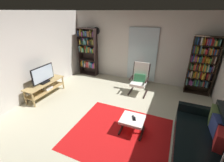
{
  "coord_description": "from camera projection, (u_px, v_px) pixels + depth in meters",
  "views": [
    {
      "loc": [
        1.42,
        -2.89,
        2.58
      ],
      "look_at": [
        -0.12,
        0.66,
        0.82
      ],
      "focal_mm": 24.88,
      "sensor_mm": 36.0,
      "label": 1
    }
  ],
  "objects": [
    {
      "name": "ground_plane",
      "position": [
        106.0,
        121.0,
        4.0
      ],
      "size": [
        7.02,
        7.02,
        0.0
      ],
      "primitive_type": "plane",
      "color": "beige"
    },
    {
      "name": "wall_back",
      "position": [
        138.0,
        48.0,
        5.88
      ],
      "size": [
        5.6,
        0.06,
        2.6
      ],
      "primitive_type": "cube",
      "color": "silver",
      "rests_on": "ground"
    },
    {
      "name": "wall_left",
      "position": [
        20.0,
        60.0,
        4.44
      ],
      "size": [
        0.06,
        6.0,
        2.6
      ],
      "primitive_type": "cube",
      "color": "silver",
      "rests_on": "ground"
    },
    {
      "name": "glass_door_panel",
      "position": [
        142.0,
        55.0,
        5.87
      ],
      "size": [
        1.1,
        0.01,
        2.0
      ],
      "primitive_type": "cube",
      "color": "silver"
    },
    {
      "name": "area_rug",
      "position": [
        119.0,
        133.0,
        3.58
      ],
      "size": [
        2.21,
        1.97,
        0.01
      ],
      "primitive_type": "cube",
      "color": "red",
      "rests_on": "ground"
    },
    {
      "name": "tv_stand",
      "position": [
        46.0,
        87.0,
        5.04
      ],
      "size": [
        0.43,
        1.39,
        0.48
      ],
      "color": "tan",
      "rests_on": "ground"
    },
    {
      "name": "television",
      "position": [
        43.0,
        75.0,
        4.86
      ],
      "size": [
        0.2,
        0.83,
        0.55
      ],
      "color": "black",
      "rests_on": "tv_stand"
    },
    {
      "name": "bookshelf_near_tv",
      "position": [
        88.0,
        50.0,
        6.53
      ],
      "size": [
        0.79,
        0.3,
        1.95
      ],
      "color": "black",
      "rests_on": "ground"
    },
    {
      "name": "bookshelf_near_sofa",
      "position": [
        202.0,
        64.0,
        4.96
      ],
      "size": [
        0.77,
        0.3,
        1.9
      ],
      "color": "black",
      "rests_on": "ground"
    },
    {
      "name": "leather_sofa",
      "position": [
        205.0,
        146.0,
        2.87
      ],
      "size": [
        0.92,
        1.96,
        0.82
      ],
      "color": "black",
      "rests_on": "ground"
    },
    {
      "name": "lounge_armchair",
      "position": [
        140.0,
        78.0,
        5.2
      ],
      "size": [
        0.56,
        0.65,
        1.02
      ],
      "color": "black",
      "rests_on": "ground"
    },
    {
      "name": "ottoman",
      "position": [
        132.0,
        121.0,
        3.52
      ],
      "size": [
        0.53,
        0.49,
        0.37
      ],
      "color": "white",
      "rests_on": "ground"
    },
    {
      "name": "tv_remote",
      "position": [
        133.0,
        118.0,
        3.51
      ],
      "size": [
        0.1,
        0.15,
        0.02
      ],
      "primitive_type": "cube",
      "rotation": [
        0.0,
        0.0,
        0.43
      ],
      "color": "black",
      "rests_on": "ottoman"
    },
    {
      "name": "cell_phone",
      "position": [
        134.0,
        119.0,
        3.48
      ],
      "size": [
        0.11,
        0.16,
        0.01
      ],
      "primitive_type": "cube",
      "rotation": [
        0.0,
        0.0,
        0.37
      ],
      "color": "black",
      "rests_on": "ottoman"
    },
    {
      "name": "wall_clock",
      "position": [
        97.0,
        31.0,
        6.22
      ],
      "size": [
        0.29,
        0.03,
        0.29
      ],
      "color": "silver"
    }
  ]
}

